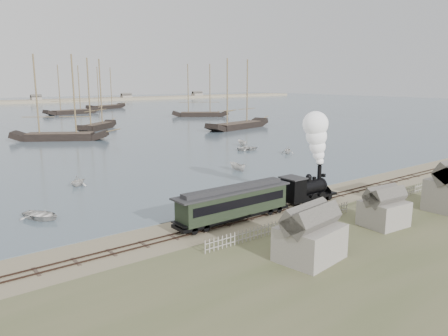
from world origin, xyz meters
TOP-DOWN VIEW (x-y plane):
  - ground at (0.00, 0.00)m, footprint 600.00×600.00m
  - rail_track at (0.00, -2.00)m, footprint 120.00×1.80m
  - picket_fence_west at (-6.50, -7.00)m, footprint 19.00×0.10m
  - picket_fence_east at (12.50, -7.50)m, footprint 15.00×0.10m
  - shed_left at (-10.00, -13.00)m, footprint 5.00×4.00m
  - shed_mid at (2.00, -12.00)m, footprint 4.00×3.50m
  - locomotive at (3.36, -2.00)m, footprint 8.21×3.06m
  - passenger_coach at (-8.87, -2.00)m, footprint 13.41×2.59m
  - beached_dinghy at (2.86, 0.35)m, footprint 2.83×3.83m
  - rowboat_0 at (-24.05, 10.72)m, footprint 5.20×4.73m
  - rowboat_1 at (-16.00, 22.47)m, footprint 3.40×3.54m
  - rowboat_2 at (7.36, 17.01)m, footprint 3.32×1.46m
  - rowboat_3 at (21.89, 31.12)m, footprint 4.35×5.12m
  - rowboat_4 at (25.24, 23.32)m, footprint 3.51×3.62m
  - rowboat_5 at (24.86, 36.52)m, footprint 3.45×2.10m
  - schooner_2 at (-3.21, 69.79)m, footprint 21.23×16.10m
  - schooner_3 at (12.30, 85.47)m, footprint 15.80×14.07m
  - schooner_4 at (45.96, 63.05)m, footprint 25.25×11.14m
  - schooner_5 at (60.89, 103.78)m, footprint 20.51×16.53m
  - schooner_8 at (26.17, 146.69)m, footprint 23.70×9.59m
  - schooner_9 at (50.46, 168.53)m, footprint 22.90×13.85m

SIDE VIEW (x-z plane):
  - ground at x=0.00m, z-range 0.00..0.00m
  - picket_fence_west at x=-6.50m, z-range -0.60..0.60m
  - picket_fence_east at x=12.50m, z-range -0.60..0.60m
  - shed_left at x=-10.00m, z-range -2.05..2.05m
  - shed_mid at x=2.00m, z-range -1.80..1.80m
  - rail_track at x=0.00m, z-range -0.04..0.12m
  - beached_dinghy at x=2.86m, z-range 0.00..0.77m
  - rowboat_0 at x=-24.05m, z-range 0.06..0.94m
  - rowboat_3 at x=21.89m, z-range 0.06..0.96m
  - rowboat_5 at x=24.86m, z-range 0.06..1.31m
  - rowboat_2 at x=7.36m, z-range 0.06..1.31m
  - rowboat_1 at x=-16.00m, z-range 0.06..1.50m
  - rowboat_4 at x=25.24m, z-range 0.06..1.52m
  - passenger_coach at x=-8.87m, z-range 0.44..3.69m
  - locomotive at x=3.36m, z-range -0.41..9.82m
  - schooner_2 at x=-3.21m, z-range 0.06..20.06m
  - schooner_3 at x=12.30m, z-range 0.06..20.06m
  - schooner_4 at x=45.96m, z-range 0.06..20.06m
  - schooner_5 at x=60.89m, z-range 0.06..20.06m
  - schooner_8 at x=26.17m, z-range 0.06..20.06m
  - schooner_9 at x=50.46m, z-range 0.06..20.06m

